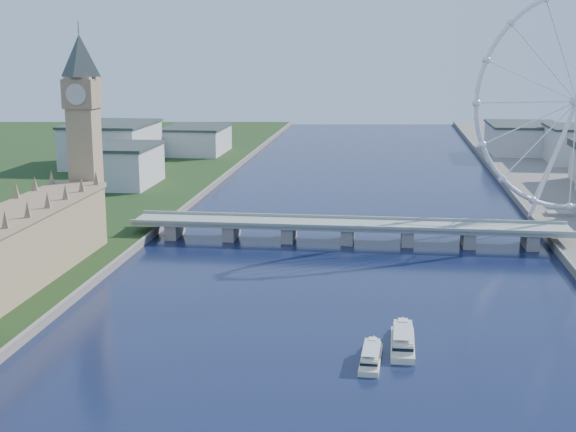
# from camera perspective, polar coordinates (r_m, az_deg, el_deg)

# --- Properties ---
(big_ben) EXTENTS (20.02, 20.02, 110.00)m
(big_ben) POSITION_cam_1_polar(r_m,az_deg,el_deg) (403.39, -14.38, 7.24)
(big_ben) COLOR tan
(big_ben) RESTS_ON ground
(westminster_bridge) EXTENTS (220.00, 22.00, 9.50)m
(westminster_bridge) POSITION_cam_1_polar(r_m,az_deg,el_deg) (407.34, 4.27, -0.91)
(westminster_bridge) COLOR gray
(westminster_bridge) RESTS_ON ground
(city_skyline) EXTENTS (505.00, 280.00, 32.00)m
(city_skyline) POSITION_cam_1_polar(r_m,az_deg,el_deg) (661.87, 8.84, 4.93)
(city_skyline) COLOR beige
(city_skyline) RESTS_ON ground
(tour_boat_near) EXTENTS (7.86, 26.34, 5.72)m
(tour_boat_near) POSITION_cam_1_polar(r_m,az_deg,el_deg) (257.85, 5.90, -10.35)
(tour_boat_near) COLOR beige
(tour_boat_near) RESTS_ON ground
(tour_boat_far) EXTENTS (8.43, 31.62, 6.99)m
(tour_boat_far) POSITION_cam_1_polar(r_m,az_deg,el_deg) (270.80, 8.14, -9.29)
(tour_boat_far) COLOR beige
(tour_boat_far) RESTS_ON ground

